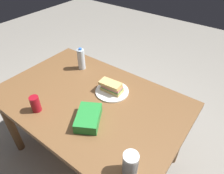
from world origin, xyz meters
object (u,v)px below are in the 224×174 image
dining_table (90,107)px  paper_plate (112,91)px  soda_can_red (35,104)px  chip_bag (88,118)px  plastic_cup_stack (130,164)px  sandwich (111,87)px  water_bottle_tall (81,59)px

dining_table → paper_plate: bearing=-119.5°
soda_can_red → chip_bag: (-0.37, -0.14, -0.03)m
paper_plate → plastic_cup_stack: (-0.48, 0.48, 0.07)m
paper_plate → chip_bag: bearing=99.7°
dining_table → paper_plate: paper_plate is taller
sandwich → soda_can_red: 0.57m
dining_table → chip_bag: (-0.15, 0.18, 0.13)m
paper_plate → chip_bag: (-0.06, 0.34, 0.03)m
dining_table → water_bottle_tall: bearing=-39.4°
sandwich → water_bottle_tall: bearing=-14.8°
dining_table → plastic_cup_stack: bearing=151.2°
paper_plate → sandwich: (0.00, 0.00, 0.05)m
dining_table → sandwich: (-0.09, -0.16, 0.15)m
plastic_cup_stack → dining_table: bearing=-28.8°
plastic_cup_stack → chip_bag: bearing=-18.0°
paper_plate → soda_can_red: bearing=57.4°
sandwich → soda_can_red: bearing=57.6°
water_bottle_tall → dining_table: bearing=140.6°
soda_can_red → plastic_cup_stack: 0.79m
dining_table → soda_can_red: 0.42m
dining_table → chip_bag: chip_bag is taller
soda_can_red → sandwich: bearing=-122.4°
dining_table → water_bottle_tall: (0.34, -0.28, 0.19)m
dining_table → paper_plate: (-0.09, -0.17, 0.10)m
paper_plate → chip_bag: size_ratio=1.16×
plastic_cup_stack → paper_plate: bearing=-45.2°
soda_can_red → plastic_cup_stack: plastic_cup_stack is taller
paper_plate → chip_bag: 0.35m
water_bottle_tall → plastic_cup_stack: 1.08m
paper_plate → water_bottle_tall: bearing=-14.4°
soda_can_red → chip_bag: size_ratio=0.53×
sandwich → plastic_cup_stack: plastic_cup_stack is taller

